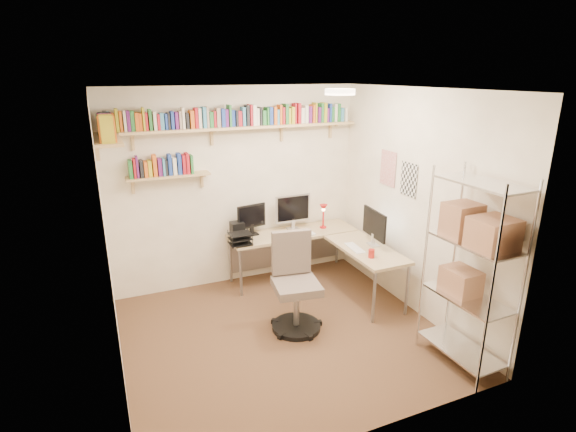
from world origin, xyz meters
The scene contains 6 objects.
ground centered at (0.00, 0.00, 0.00)m, with size 3.20×3.20×0.00m, color #4F3522.
room_shell centered at (0.00, 0.00, 1.55)m, with size 3.24×3.04×2.52m.
wall_shelves centered at (-0.41, 1.30, 2.02)m, with size 3.12×1.09×0.80m.
corner_desk centered at (0.69, 1.00, 0.64)m, with size 1.74×1.69×1.13m.
office_chair centered at (0.18, 0.11, 0.44)m, with size 0.56×0.57×1.05m.
wire_rack centered at (1.36, -1.09, 1.15)m, with size 0.41×0.81×1.86m.
Camera 1 is at (-1.59, -3.82, 2.65)m, focal length 28.00 mm.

